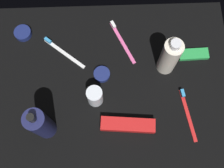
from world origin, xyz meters
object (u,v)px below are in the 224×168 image
object	(u,v)px
toothbrush_red	(187,112)
toothpaste_box_red	(128,125)
toothbrush_pink	(121,40)
lotion_bottle	(41,124)
snack_bar_green	(194,54)
toothbrush_white	(62,51)
bodywash_bottle	(169,57)
cream_tin_left	(102,74)
cream_tin_right	(23,33)
deodorant_stick	(95,96)

from	to	relation	value
toothbrush_red	toothpaste_box_red	size ratio (longest dim) A/B	1.02
toothbrush_pink	lotion_bottle	bearing A→B (deg)	-129.49
toothbrush_pink	snack_bar_green	bearing A→B (deg)	-14.48
toothbrush_white	toothbrush_pink	distance (cm)	21.58
toothbrush_pink	toothpaste_box_red	xyz separation A→B (cm)	(0.84, -31.00, 0.99)
bodywash_bottle	toothbrush_white	xyz separation A→B (cm)	(-36.21, 6.65, -8.09)
toothbrush_red	cream_tin_left	size ratio (longest dim) A/B	3.16
cream_tin_left	toothbrush_pink	bearing A→B (deg)	60.95
bodywash_bottle	snack_bar_green	xyz separation A→B (cm)	(10.42, 3.90, -7.95)
toothbrush_white	cream_tin_right	size ratio (longest dim) A/B	2.44
deodorant_stick	toothbrush_red	xyz separation A→B (cm)	(30.55, -5.37, -3.69)
bodywash_bottle	deodorant_stick	size ratio (longest dim) A/B	2.20
toothpaste_box_red	cream_tin_left	xyz separation A→B (cm)	(-8.09, 17.95, -0.71)
toothbrush_pink	cream_tin_right	world-z (taller)	same
deodorant_stick	toothbrush_red	size ratio (longest dim) A/B	0.48
toothbrush_white	snack_bar_green	distance (cm)	46.70
toothbrush_white	toothpaste_box_red	world-z (taller)	toothpaste_box_red
deodorant_stick	lotion_bottle	bearing A→B (deg)	-149.63
snack_bar_green	toothbrush_red	bearing A→B (deg)	-103.91
snack_bar_green	cream_tin_right	distance (cm)	61.65
toothbrush_white	toothpaste_box_red	distance (cm)	35.04
toothbrush_white	snack_bar_green	bearing A→B (deg)	-3.37
lotion_bottle	snack_bar_green	world-z (taller)	lotion_bottle
deodorant_stick	toothbrush_white	size ratio (longest dim) A/B	0.58
toothpaste_box_red	cream_tin_right	bearing A→B (deg)	141.30
toothbrush_white	cream_tin_right	distance (cm)	16.00
toothpaste_box_red	deodorant_stick	bearing A→B (deg)	143.34
bodywash_bottle	cream_tin_right	bearing A→B (deg)	164.45
snack_bar_green	cream_tin_left	xyz separation A→B (cm)	(-32.63, -6.50, 0.14)
toothbrush_red	toothbrush_white	xyz separation A→B (cm)	(-42.20, 23.30, 0.00)
cream_tin_right	deodorant_stick	bearing A→B (deg)	-44.41
cream_tin_left	toothbrush_white	bearing A→B (deg)	146.55
toothbrush_red	deodorant_stick	bearing A→B (deg)	170.02
deodorant_stick	snack_bar_green	world-z (taller)	deodorant_stick
lotion_bottle	toothbrush_white	distance (cm)	29.06
lotion_bottle	toothpaste_box_red	bearing A→B (deg)	0.37
snack_bar_green	bodywash_bottle	bearing A→B (deg)	-161.22
toothbrush_red	cream_tin_left	xyz separation A→B (cm)	(-28.21, 14.06, 0.28)
toothbrush_pink	snack_bar_green	xyz separation A→B (cm)	(25.39, -6.55, 0.14)
toothbrush_pink	cream_tin_right	bearing A→B (deg)	174.24
lotion_bottle	cream_tin_right	distance (cm)	37.02
lotion_bottle	cream_tin_right	xyz separation A→B (cm)	(-9.75, 34.74, -8.29)
toothbrush_pink	toothpaste_box_red	size ratio (longest dim) A/B	0.95
lotion_bottle	toothpaste_box_red	distance (cm)	27.62
toothbrush_pink	cream_tin_left	size ratio (longest dim) A/B	2.96
toothpaste_box_red	cream_tin_left	size ratio (longest dim) A/B	3.10
lotion_bottle	toothbrush_pink	size ratio (longest dim) A/B	1.26
toothbrush_red	snack_bar_green	distance (cm)	21.03
snack_bar_green	cream_tin_right	world-z (taller)	cream_tin_right
toothbrush_pink	toothpaste_box_red	world-z (taller)	toothpaste_box_red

